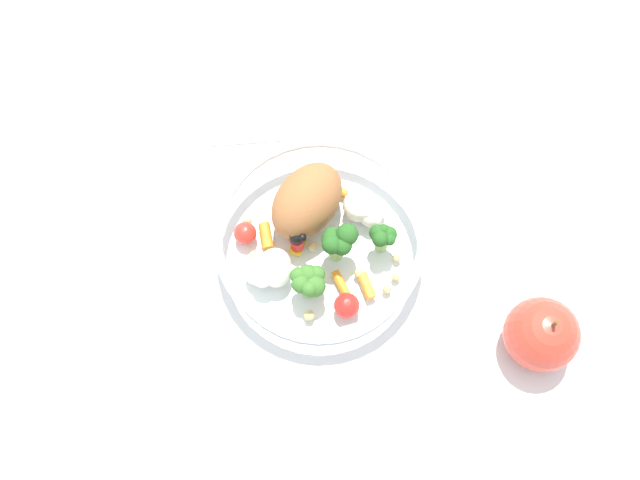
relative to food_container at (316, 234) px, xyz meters
The scene contains 4 objects.
ground_plane 0.04m from the food_container, 140.59° to the right, with size 2.40×2.40×0.00m, color white.
food_container is the anchor object (origin of this frame).
loose_apple 0.25m from the food_container, 115.29° to the right, with size 0.07×0.07×0.09m.
folded_napkin 0.19m from the food_container, 25.23° to the left, with size 0.10×0.11×0.01m, color white.
Camera 1 is at (-0.25, 0.01, 0.72)m, focal length 39.20 mm.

